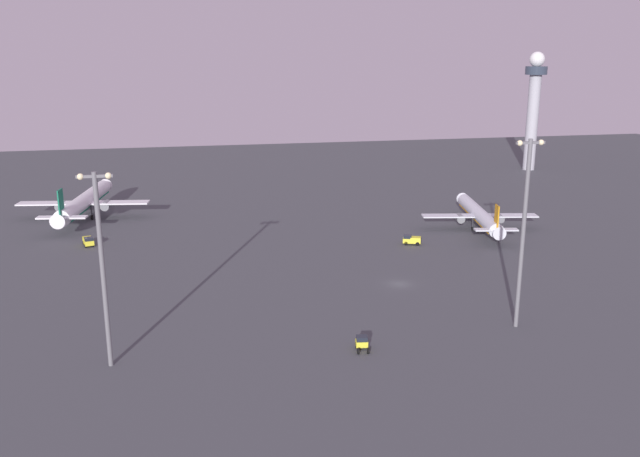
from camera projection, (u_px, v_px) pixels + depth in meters
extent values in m
plane|color=#424449|center=(399.00, 284.00, 130.10)|extent=(416.00, 416.00, 0.00)
cylinder|color=#A8A8B2|center=(532.00, 123.00, 251.82)|extent=(4.40, 4.40, 35.74)
cylinder|color=#2D3847|center=(536.00, 70.00, 246.84)|extent=(8.00, 8.00, 3.00)
sphere|color=silver|center=(537.00, 59.00, 245.80)|extent=(5.60, 5.60, 5.60)
cylinder|color=silver|center=(479.00, 214.00, 170.12)|extent=(9.67, 33.02, 3.48)
cone|color=silver|center=(463.00, 199.00, 187.11)|extent=(3.66, 2.78, 3.31)
cone|color=silver|center=(498.00, 232.00, 152.96)|extent=(3.56, 3.11, 3.13)
cube|color=silver|center=(480.00, 216.00, 169.29)|extent=(29.46, 9.15, 0.32)
cube|color=silver|center=(496.00, 230.00, 154.60)|extent=(10.30, 4.07, 0.32)
cube|color=orange|center=(497.00, 218.00, 154.14)|extent=(0.83, 2.93, 5.95)
cylinder|color=slate|center=(460.00, 218.00, 169.36)|extent=(2.60, 3.62, 2.01)
cylinder|color=slate|center=(499.00, 218.00, 169.54)|extent=(2.60, 3.62, 2.01)
cube|color=orange|center=(479.00, 218.00, 170.37)|extent=(8.83, 30.37, 0.33)
cylinder|color=#333338|center=(469.00, 211.00, 180.73)|extent=(0.26, 0.26, 3.25)
cylinder|color=black|center=(468.00, 217.00, 181.15)|extent=(0.55, 1.06, 1.01)
cylinder|color=#333338|center=(473.00, 223.00, 168.29)|extent=(0.26, 0.26, 3.25)
cylinder|color=black|center=(472.00, 229.00, 168.71)|extent=(0.55, 1.06, 1.01)
cylinder|color=#333338|center=(489.00, 222.00, 168.37)|extent=(0.26, 0.26, 3.25)
cylinder|color=black|center=(488.00, 229.00, 168.79)|extent=(0.55, 1.06, 1.01)
cylinder|color=white|center=(85.00, 201.00, 181.43)|extent=(10.30, 39.54, 4.16)
cone|color=white|center=(105.00, 186.00, 201.70)|extent=(4.31, 3.21, 3.95)
cone|color=white|center=(59.00, 220.00, 160.96)|extent=(4.18, 3.61, 3.74)
cube|color=white|center=(83.00, 203.00, 180.43)|extent=(35.25, 9.82, 0.38)
cube|color=white|center=(62.00, 217.00, 162.91)|extent=(12.29, 4.48, 0.38)
cube|color=#146B4C|center=(61.00, 204.00, 162.36)|extent=(0.87, 3.51, 7.11)
cylinder|color=slate|center=(61.00, 206.00, 180.33)|extent=(3.00, 4.27, 2.41)
cylinder|color=slate|center=(106.00, 205.00, 180.93)|extent=(3.00, 4.27, 2.41)
cube|color=#146B4C|center=(85.00, 205.00, 181.73)|extent=(9.39, 36.36, 0.39)
cylinder|color=#333338|center=(98.00, 198.00, 194.09)|extent=(0.31, 0.31, 3.88)
cylinder|color=black|center=(98.00, 205.00, 194.59)|extent=(0.62, 1.26, 1.20)
cylinder|color=#333338|center=(73.00, 211.00, 179.17)|extent=(0.31, 0.31, 3.88)
cylinder|color=black|center=(74.00, 218.00, 179.67)|extent=(0.62, 1.26, 1.20)
cylinder|color=#333338|center=(91.00, 210.00, 179.41)|extent=(0.31, 0.31, 3.88)
cylinder|color=black|center=(92.00, 217.00, 179.91)|extent=(0.62, 1.26, 1.20)
cube|color=yellow|center=(407.00, 240.00, 156.62)|extent=(2.68, 2.62, 1.10)
cube|color=#1E232D|center=(408.00, 237.00, 156.39)|extent=(2.39, 2.38, 0.70)
cube|color=yellow|center=(416.00, 240.00, 156.29)|extent=(2.93, 2.66, 1.40)
cylinder|color=black|center=(406.00, 243.00, 155.99)|extent=(0.95, 0.60, 0.90)
cylinder|color=black|center=(406.00, 241.00, 157.62)|extent=(0.95, 0.60, 0.90)
cylinder|color=black|center=(418.00, 244.00, 155.58)|extent=(0.95, 0.60, 0.90)
cylinder|color=black|center=(418.00, 242.00, 157.21)|extent=(0.95, 0.60, 0.90)
cube|color=yellow|center=(89.00, 243.00, 154.63)|extent=(2.51, 2.58, 1.10)
cube|color=#1E232D|center=(89.00, 239.00, 154.40)|extent=(2.28, 2.29, 0.70)
cube|color=yellow|center=(88.00, 240.00, 156.20)|extent=(2.52, 2.84, 1.40)
cylinder|color=black|center=(93.00, 245.00, 154.91)|extent=(0.54, 0.95, 0.90)
cylinder|color=black|center=(86.00, 246.00, 154.13)|extent=(0.54, 0.95, 0.90)
cylinder|color=black|center=(91.00, 242.00, 157.20)|extent=(0.54, 0.95, 0.90)
cylinder|color=black|center=(84.00, 243.00, 156.42)|extent=(0.54, 0.95, 0.90)
cube|color=yellow|center=(362.00, 343.00, 101.56)|extent=(2.01, 1.84, 0.90)
cube|color=#1E232D|center=(362.00, 338.00, 101.35)|extent=(1.84, 1.63, 0.70)
cylinder|color=black|center=(357.00, 345.00, 101.84)|extent=(0.42, 0.93, 0.90)
cylinder|color=black|center=(366.00, 345.00, 101.94)|extent=(0.42, 0.93, 0.90)
cylinder|color=black|center=(358.00, 351.00, 99.87)|extent=(0.42, 0.93, 0.90)
cylinder|color=black|center=(368.00, 351.00, 99.96)|extent=(0.42, 0.93, 0.90)
cylinder|color=slate|center=(523.00, 236.00, 106.10)|extent=(0.70, 0.70, 31.03)
cube|color=slate|center=(531.00, 143.00, 102.26)|extent=(4.80, 0.40, 0.40)
sphere|color=#F9EAB2|center=(520.00, 143.00, 101.90)|extent=(0.90, 0.90, 0.90)
sphere|color=#F9EAB2|center=(541.00, 142.00, 102.62)|extent=(0.90, 0.90, 0.90)
cylinder|color=slate|center=(103.00, 272.00, 92.72)|extent=(0.70, 0.70, 28.41)
cube|color=slate|center=(94.00, 176.00, 89.22)|extent=(4.80, 0.40, 0.40)
sphere|color=#F9EAB2|center=(80.00, 177.00, 88.86)|extent=(0.90, 0.90, 0.90)
sphere|color=#F9EAB2|center=(108.00, 176.00, 89.58)|extent=(0.90, 0.90, 0.90)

